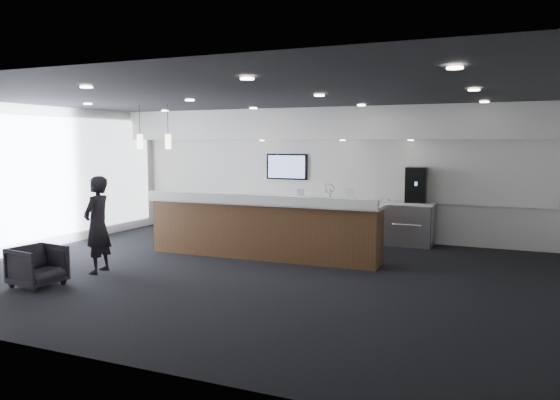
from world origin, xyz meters
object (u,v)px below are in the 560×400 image
at_px(coffee_machine, 416,185).
at_px(armchair, 38,266).
at_px(service_counter, 262,228).
at_px(lounge_guest, 97,225).

bearing_deg(coffee_machine, armchair, -134.03).
bearing_deg(armchair, service_counter, -28.13).
relative_size(service_counter, coffee_machine, 6.23).
distance_m(service_counter, lounge_guest, 3.05).
xyz_separation_m(service_counter, lounge_guest, (-2.07, -2.23, 0.26)).
bearing_deg(lounge_guest, armchair, -19.41).
bearing_deg(lounge_guest, service_counter, 129.07).
bearing_deg(armchair, lounge_guest, -4.96).
height_order(coffee_machine, lounge_guest, coffee_machine).
bearing_deg(coffee_machine, service_counter, -139.89).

